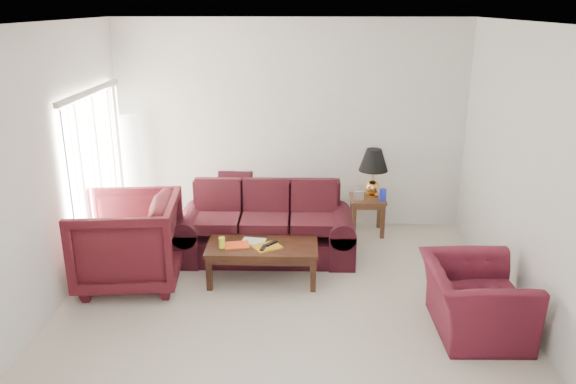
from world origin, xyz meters
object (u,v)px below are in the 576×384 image
Objects in this scene: armchair_left at (128,241)px; coffee_table at (263,262)px; floor_lamp at (134,174)px; armchair_right at (475,300)px; sofa at (265,223)px; end_table at (367,215)px.

coffee_table is at bearing 88.77° from armchair_left.
floor_lamp reaches higher than coffee_table.
floor_lamp is 1.60× the size of armchair_right.
sofa is 1.96× the size of armchair_left.
coffee_table is at bearing -37.44° from floor_lamp.
coffee_table is at bearing -84.02° from sofa.
armchair_right is at bearing 70.63° from armchair_left.
armchair_left is 3.89m from armchair_right.
sofa is 4.25× the size of end_table.
sofa is at bearing 111.15° from armchair_left.
floor_lamp is 2.50m from coffee_table.
armchair_left is at bearing 160.65° from coffee_table.
floor_lamp is at bearing -172.58° from armchair_left.
end_table is 3.38m from floor_lamp.
floor_lamp reaches higher than armchair_right.
end_table is at bearing 113.29° from armchair_left.
coffee_table is (1.92, -1.47, -0.64)m from floor_lamp.
end_table is at bearing 23.59° from coffee_table.
armchair_left reaches higher than sofa.
armchair_right is 2.45m from coffee_table.
armchair_right reaches higher than end_table.
armchair_right is at bearing -31.51° from floor_lamp.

